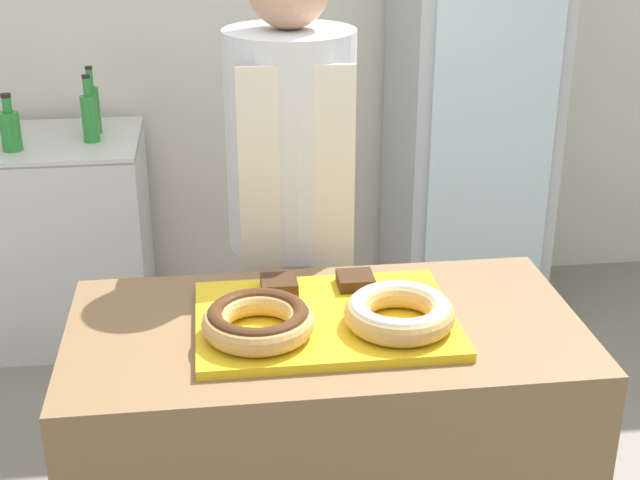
# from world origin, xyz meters

# --- Properties ---
(wall_back) EXTENTS (8.00, 0.06, 2.70)m
(wall_back) POSITION_xyz_m (0.00, 2.13, 1.35)
(wall_back) COLOR silver
(wall_back) RESTS_ON ground_plane
(display_counter) EXTENTS (1.25, 0.65, 0.89)m
(display_counter) POSITION_xyz_m (0.00, 0.00, 0.44)
(display_counter) COLOR brown
(display_counter) RESTS_ON ground_plane
(serving_tray) EXTENTS (0.62, 0.45, 0.02)m
(serving_tray) POSITION_xyz_m (0.00, 0.00, 0.90)
(serving_tray) COLOR yellow
(serving_tray) RESTS_ON display_counter
(donut_chocolate_glaze) EXTENTS (0.26, 0.26, 0.07)m
(donut_chocolate_glaze) POSITION_xyz_m (-0.17, -0.07, 0.95)
(donut_chocolate_glaze) COLOR tan
(donut_chocolate_glaze) RESTS_ON serving_tray
(donut_light_glaze) EXTENTS (0.26, 0.26, 0.07)m
(donut_light_glaze) POSITION_xyz_m (0.17, -0.07, 0.95)
(donut_light_glaze) COLOR tan
(donut_light_glaze) RESTS_ON serving_tray
(brownie_back_left) EXTENTS (0.09, 0.09, 0.03)m
(brownie_back_left) POSITION_xyz_m (-0.10, 0.15, 0.93)
(brownie_back_left) COLOR #382111
(brownie_back_left) RESTS_ON serving_tray
(brownie_back_right) EXTENTS (0.09, 0.09, 0.03)m
(brownie_back_right) POSITION_xyz_m (0.10, 0.15, 0.93)
(brownie_back_right) COLOR #382111
(brownie_back_right) RESTS_ON serving_tray
(baker_person) EXTENTS (0.38, 0.38, 1.77)m
(baker_person) POSITION_xyz_m (-0.02, 0.59, 0.94)
(baker_person) COLOR #4C4C51
(baker_person) RESTS_ON ground_plane
(beverage_fridge) EXTENTS (0.61, 0.69, 1.79)m
(beverage_fridge) POSITION_xyz_m (0.85, 1.73, 0.89)
(beverage_fridge) COLOR #ADB2B7
(beverage_fridge) RESTS_ON ground_plane
(chest_freezer) EXTENTS (0.97, 0.63, 0.88)m
(chest_freezer) POSITION_xyz_m (-1.03, 1.74, 0.44)
(chest_freezer) COLOR silver
(chest_freezer) RESTS_ON ground_plane
(bottle_green) EXTENTS (0.07, 0.07, 0.27)m
(bottle_green) POSITION_xyz_m (-0.73, 1.68, 0.98)
(bottle_green) COLOR #2D8C38
(bottle_green) RESTS_ON chest_freezer
(bottle_green_b) EXTENTS (0.06, 0.06, 0.28)m
(bottle_green_b) POSITION_xyz_m (-0.73, 1.81, 0.99)
(bottle_green_b) COLOR #2D8C38
(bottle_green_b) RESTS_ON chest_freezer
(bottle_green_b_b) EXTENTS (0.08, 0.08, 0.23)m
(bottle_green_b_b) POSITION_xyz_m (-1.03, 1.59, 0.96)
(bottle_green_b_b) COLOR #2D8C38
(bottle_green_b_b) RESTS_ON chest_freezer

